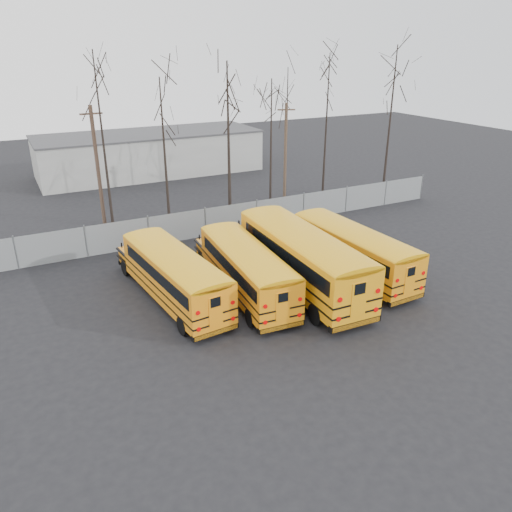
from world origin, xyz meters
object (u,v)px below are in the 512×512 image
utility_pole_left (98,167)px  utility_pole_right (285,152)px  bus_c (300,254)px  bus_d (351,247)px  bus_a (173,272)px  bus_b (245,266)px

utility_pole_left → utility_pole_right: (15.06, -0.48, -0.27)m
bus_c → bus_d: bus_c is taller
bus_a → bus_d: bus_d is taller
bus_c → utility_pole_right: utility_pole_right is taller
bus_a → bus_c: bus_c is taller
utility_pole_left → utility_pole_right: bearing=-3.1°
utility_pole_left → bus_a: bearing=-88.1°
bus_c → bus_d: (3.49, 0.09, -0.28)m
utility_pole_left → utility_pole_right: utility_pole_left is taller
bus_c → bus_d: 3.50m
bus_d → utility_pole_right: utility_pole_right is taller
bus_c → bus_b: bearing=170.7°
bus_b → utility_pole_left: utility_pole_left is taller
bus_d → utility_pole_left: utility_pole_left is taller
bus_b → bus_d: (6.45, -0.51, 0.04)m
utility_pole_right → utility_pole_left: bearing=-158.6°
bus_d → utility_pole_right: size_ratio=1.29×
bus_d → utility_pole_left: size_ratio=1.21×
bus_c → bus_d: bearing=3.8°
bus_a → bus_d: (10.06, -1.49, 0.03)m
bus_b → utility_pole_left: bearing=110.9°
bus_a → bus_b: size_ratio=1.01×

